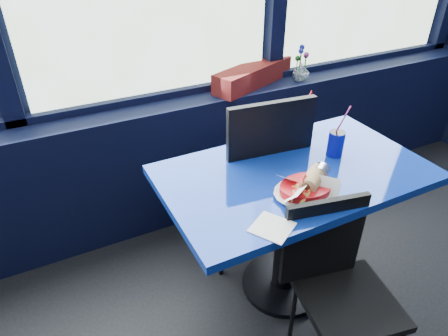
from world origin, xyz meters
TOP-DOWN VIEW (x-y plane):
  - window_sill at (0.00, 2.87)m, footprint 5.00×0.26m
  - near_table at (0.30, 2.00)m, footprint 1.20×0.70m
  - chair_near_front at (0.26, 1.60)m, footprint 0.43×0.43m
  - chair_near_back at (0.27, 2.31)m, footprint 0.51×0.51m
  - planter_box at (0.60, 2.90)m, footprint 0.63×0.38m
  - flower_vase at (0.92, 2.82)m, footprint 0.12×0.13m
  - food_basket at (0.24, 1.84)m, footprint 0.27×0.27m
  - ketchup_bottle at (0.57, 2.28)m, footprint 0.06×0.06m
  - soda_cup at (0.55, 2.03)m, footprint 0.08×0.08m
  - napkin at (-0.00, 1.72)m, footprint 0.19×0.19m

SIDE VIEW (x-z plane):
  - window_sill at x=0.00m, z-range 0.00..0.80m
  - chair_near_front at x=0.26m, z-range 0.06..0.87m
  - near_table at x=0.30m, z-range 0.19..0.94m
  - chair_near_back at x=0.27m, z-range 0.08..1.09m
  - napkin at x=0.00m, z-range 0.75..0.75m
  - food_basket at x=0.24m, z-range 0.74..0.83m
  - soda_cup at x=0.55m, z-range 0.69..0.94m
  - ketchup_bottle at x=0.57m, z-range 0.74..0.97m
  - planter_box at x=0.60m, z-range 0.80..0.92m
  - flower_vase at x=0.92m, z-range 0.76..0.98m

